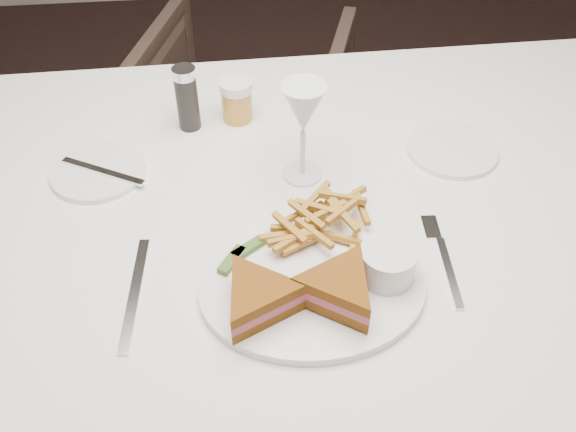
% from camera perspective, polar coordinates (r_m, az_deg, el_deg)
% --- Properties ---
extents(table, '(1.48, 1.01, 0.75)m').
position_cam_1_polar(table, '(1.30, -0.23, -12.00)').
color(table, white).
rests_on(table, ground).
extents(chair_far, '(0.73, 0.71, 0.61)m').
position_cam_1_polar(chair_far, '(2.04, -3.82, 9.51)').
color(chair_far, '#45332A').
rests_on(chair_far, ground).
extents(table_setting, '(0.78, 0.61, 0.18)m').
position_cam_1_polar(table_setting, '(0.96, 1.16, -0.50)').
color(table_setting, white).
rests_on(table_setting, table).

